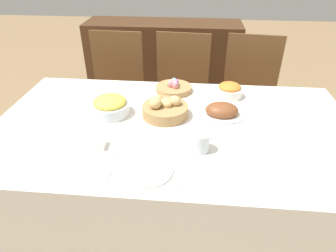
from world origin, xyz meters
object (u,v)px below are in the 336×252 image
at_px(chair_far_left, 116,92).
at_px(sideboard, 163,65).
at_px(pineapple_bowl, 110,106).
at_px(dinner_plate, 145,169).
at_px(spoon, 187,172).
at_px(fork, 111,168).
at_px(ham_platter, 222,111).
at_px(bread_basket, 165,109).
at_px(butter_dish, 94,143).
at_px(knife, 179,172).
at_px(chair_far_center, 181,95).
at_px(chair_far_right, 249,98).
at_px(carrot_bowl, 229,90).
at_px(drinking_cup, 200,142).
at_px(egg_basket, 174,87).

height_order(chair_far_left, sideboard, chair_far_left).
height_order(pineapple_bowl, dinner_plate, pineapple_bowl).
bearing_deg(spoon, fork, -177.39).
relative_size(ham_platter, pineapple_bowl, 1.30).
bearing_deg(fork, sideboard, 87.56).
bearing_deg(sideboard, bread_basket, -83.62).
relative_size(sideboard, butter_dish, 13.65).
relative_size(pineapple_bowl, dinner_plate, 0.89).
bearing_deg(chair_far_left, knife, -61.91).
bearing_deg(ham_platter, chair_far_center, 108.86).
bearing_deg(chair_far_right, carrot_bowl, -107.43).
bearing_deg(dinner_plate, pineapple_bowl, 120.05).
relative_size(bread_basket, spoon, 1.32).
distance_m(dinner_plate, fork, 0.14).
bearing_deg(spoon, bread_basket, 109.24).
height_order(chair_far_right, butter_dish, chair_far_right).
distance_m(bread_basket, fork, 0.49).
distance_m(ham_platter, spoon, 0.51).
distance_m(ham_platter, carrot_bowl, 0.24).
bearing_deg(drinking_cup, spoon, -108.43).
distance_m(dinner_plate, knife, 0.14).
bearing_deg(chair_far_center, chair_far_right, 4.82).
bearing_deg(spoon, chair_far_center, 96.71).
xyz_separation_m(chair_far_center, spoon, (0.09, -1.23, 0.26)).
bearing_deg(egg_basket, drinking_cup, -74.60).
distance_m(chair_far_left, drinking_cup, 1.30).
height_order(chair_far_left, carrot_bowl, chair_far_left).
bearing_deg(ham_platter, chair_far_left, 136.38).
xyz_separation_m(chair_far_left, knife, (0.59, -1.23, 0.26)).
distance_m(chair_far_left, chair_far_center, 0.53).
distance_m(chair_far_left, sideboard, 0.92).
bearing_deg(chair_far_center, butter_dish, -102.62).
height_order(fork, knife, same).
xyz_separation_m(dinner_plate, spoon, (0.17, 0.00, -0.00)).
xyz_separation_m(dinner_plate, knife, (0.14, 0.00, -0.00)).
relative_size(egg_basket, spoon, 1.19).
bearing_deg(knife, bread_basket, 100.50).
xyz_separation_m(pineapple_bowl, dinner_plate, (0.26, -0.45, -0.04)).
bearing_deg(egg_basket, ham_platter, -44.81).
bearing_deg(spoon, knife, -177.39).
bearing_deg(carrot_bowl, drinking_cup, -107.04).
relative_size(chair_far_right, ham_platter, 3.67).
height_order(chair_far_left, drinking_cup, chair_far_left).
relative_size(bread_basket, dinner_plate, 1.05).
distance_m(pineapple_bowl, butter_dish, 0.31).
bearing_deg(egg_basket, pineapple_bowl, -135.26).
bearing_deg(knife, spoon, -2.61).
distance_m(egg_basket, pineapple_bowl, 0.45).
xyz_separation_m(sideboard, drinking_cup, (0.37, -1.94, 0.38)).
bearing_deg(bread_basket, spoon, -73.37).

